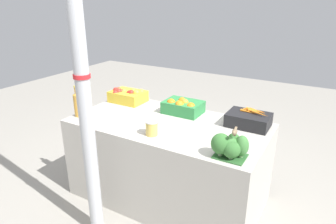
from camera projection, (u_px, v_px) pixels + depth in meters
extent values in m
plane|color=gray|center=(168.00, 195.00, 3.01)|extent=(10.00, 10.00, 0.00)
cube|color=#B7B2A8|center=(168.00, 161.00, 2.86)|extent=(1.77, 0.92, 0.80)
cylinder|color=#B7BABF|center=(83.00, 85.00, 2.10)|extent=(0.11, 0.11, 2.57)
cylinder|color=red|center=(82.00, 76.00, 2.08)|extent=(0.12, 0.12, 0.03)
cube|color=gold|center=(128.00, 96.00, 3.24)|extent=(0.36, 0.26, 0.12)
sphere|color=red|center=(129.00, 93.00, 3.18)|extent=(0.06, 0.06, 0.06)
sphere|color=red|center=(116.00, 90.00, 3.26)|extent=(0.06, 0.06, 0.06)
sphere|color=gold|center=(141.00, 92.00, 3.22)|extent=(0.08, 0.08, 0.08)
sphere|color=gold|center=(124.00, 92.00, 3.24)|extent=(0.06, 0.06, 0.06)
sphere|color=red|center=(119.00, 92.00, 3.21)|extent=(0.07, 0.07, 0.07)
sphere|color=#BC562D|center=(123.00, 92.00, 3.24)|extent=(0.07, 0.07, 0.07)
sphere|color=gold|center=(136.00, 93.00, 3.16)|extent=(0.08, 0.08, 0.08)
sphere|color=red|center=(131.00, 93.00, 3.17)|extent=(0.07, 0.07, 0.07)
sphere|color=red|center=(116.00, 91.00, 3.25)|extent=(0.06, 0.06, 0.06)
sphere|color=#BC562D|center=(119.00, 90.00, 3.28)|extent=(0.06, 0.06, 0.06)
sphere|color=red|center=(115.00, 93.00, 3.19)|extent=(0.06, 0.06, 0.06)
sphere|color=gold|center=(133.00, 91.00, 3.25)|extent=(0.07, 0.07, 0.07)
cube|color=#2D8442|center=(183.00, 107.00, 2.92)|extent=(0.36, 0.26, 0.12)
sphere|color=orange|center=(171.00, 103.00, 2.90)|extent=(0.09, 0.09, 0.09)
sphere|color=orange|center=(191.00, 107.00, 2.81)|extent=(0.08, 0.08, 0.08)
sphere|color=orange|center=(185.00, 103.00, 2.89)|extent=(0.07, 0.07, 0.07)
sphere|color=orange|center=(182.00, 101.00, 2.95)|extent=(0.07, 0.07, 0.07)
sphere|color=orange|center=(179.00, 105.00, 2.84)|extent=(0.08, 0.08, 0.08)
cube|color=black|center=(248.00, 120.00, 2.62)|extent=(0.36, 0.26, 0.12)
cone|color=orange|center=(260.00, 114.00, 2.55)|extent=(0.15, 0.07, 0.03)
cone|color=orange|center=(255.00, 110.00, 2.64)|extent=(0.16, 0.04, 0.03)
cone|color=orange|center=(248.00, 112.00, 2.63)|extent=(0.14, 0.05, 0.02)
cone|color=orange|center=(256.00, 111.00, 2.62)|extent=(0.15, 0.04, 0.03)
cone|color=orange|center=(252.00, 110.00, 2.65)|extent=(0.15, 0.03, 0.02)
cone|color=orange|center=(258.00, 111.00, 2.62)|extent=(0.17, 0.07, 0.03)
cube|color=#2D602D|center=(230.00, 156.00, 2.13)|extent=(0.22, 0.18, 0.01)
ellipsoid|color=#387033|center=(233.00, 143.00, 2.14)|extent=(0.10, 0.10, 0.15)
cylinder|color=#B2C693|center=(233.00, 152.00, 2.16)|extent=(0.03, 0.03, 0.02)
ellipsoid|color=#387033|center=(221.00, 144.00, 2.10)|extent=(0.14, 0.14, 0.15)
cylinder|color=#B2C693|center=(220.00, 154.00, 2.13)|extent=(0.03, 0.03, 0.02)
ellipsoid|color=#387033|center=(231.00, 149.00, 2.07)|extent=(0.13, 0.13, 0.13)
cylinder|color=#B2C693|center=(231.00, 157.00, 2.09)|extent=(0.03, 0.03, 0.02)
ellipsoid|color=#427F3D|center=(230.00, 146.00, 2.09)|extent=(0.12, 0.12, 0.13)
cylinder|color=#B2C693|center=(229.00, 155.00, 2.12)|extent=(0.03, 0.03, 0.02)
ellipsoid|color=#427F3D|center=(242.00, 146.00, 2.09)|extent=(0.10, 0.10, 0.16)
cylinder|color=#B2C693|center=(241.00, 155.00, 2.12)|extent=(0.03, 0.03, 0.02)
cylinder|color=gold|center=(78.00, 106.00, 2.82)|extent=(0.07, 0.07, 0.21)
cone|color=gold|center=(76.00, 94.00, 2.78)|extent=(0.07, 0.07, 0.02)
cylinder|color=gold|center=(76.00, 90.00, 2.77)|extent=(0.03, 0.03, 0.05)
cylinder|color=gold|center=(76.00, 87.00, 2.75)|extent=(0.04, 0.04, 0.01)
cylinder|color=#B2333D|center=(87.00, 108.00, 2.77)|extent=(0.07, 0.07, 0.21)
cone|color=#B2333D|center=(86.00, 96.00, 2.72)|extent=(0.07, 0.07, 0.03)
cylinder|color=#B2333D|center=(85.00, 91.00, 2.71)|extent=(0.03, 0.03, 0.05)
cylinder|color=silver|center=(85.00, 88.00, 2.70)|extent=(0.04, 0.04, 0.01)
cylinder|color=#DBBC56|center=(152.00, 128.00, 2.45)|extent=(0.10, 0.10, 0.11)
cylinder|color=white|center=(152.00, 121.00, 2.43)|extent=(0.10, 0.10, 0.01)
cube|color=#4C3D2D|center=(234.00, 135.00, 2.05)|extent=(0.02, 0.02, 0.01)
ellipsoid|color=#7A664C|center=(235.00, 132.00, 2.04)|extent=(0.05, 0.08, 0.04)
sphere|color=#897556|center=(234.00, 133.00, 2.00)|extent=(0.03, 0.03, 0.03)
cone|color=#4C3D28|center=(234.00, 134.00, 1.99)|extent=(0.01, 0.02, 0.01)
cube|color=#7A664C|center=(236.00, 129.00, 2.09)|extent=(0.02, 0.04, 0.01)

